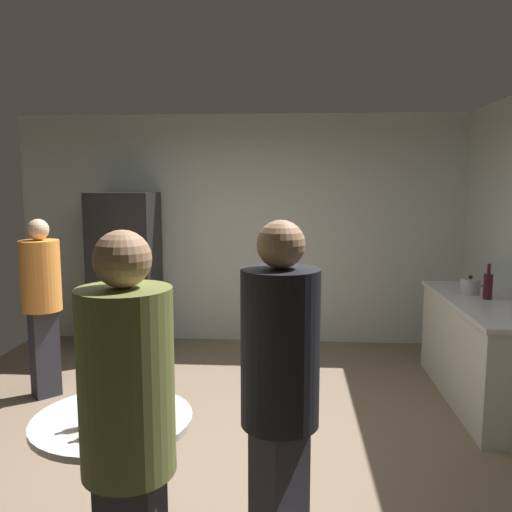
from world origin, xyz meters
TOP-DOWN VIEW (x-y plane):
  - ground_plane at (0.00, 0.00)m, footprint 5.20×5.20m
  - wall_back at (0.00, 2.63)m, footprint 5.32×0.06m
  - refrigerator at (-1.29, 2.20)m, footprint 0.70×0.68m
  - kitchen_counter at (2.28, 0.93)m, footprint 0.64×1.86m
  - kettle at (2.23, 1.19)m, footprint 0.24×0.17m
  - wine_bottle_on_counter at (2.31, 0.99)m, footprint 0.08×0.08m
  - foreground_table at (-0.28, -1.19)m, footprint 0.80×0.80m
  - beer_bottle_amber at (-0.26, -1.39)m, footprint 0.06×0.06m
  - beer_bottle_brown at (-0.35, -1.31)m, footprint 0.06×0.06m
  - plastic_cup_blue at (-0.07, -1.21)m, footprint 0.08×0.08m
  - person_in_olive_shirt at (0.03, -1.89)m, footprint 0.39×0.39m
  - person_in_black_shirt at (0.57, -1.47)m, footprint 0.48×0.48m
  - person_in_orange_shirt at (-1.59, 0.77)m, footprint 0.48×0.48m

SIDE VIEW (x-z plane):
  - ground_plane at x=0.00m, z-range -0.10..0.00m
  - kitchen_counter at x=2.28m, z-range 0.00..0.90m
  - foreground_table at x=-0.28m, z-range 0.26..1.00m
  - plastic_cup_blue at x=-0.07m, z-range 0.73..0.85m
  - beer_bottle_amber at x=-0.26m, z-range 0.70..0.93m
  - beer_bottle_brown at x=-0.35m, z-range 0.70..0.93m
  - refrigerator at x=-1.29m, z-range 0.00..1.80m
  - person_in_orange_shirt at x=-1.59m, z-range 0.13..1.73m
  - kettle at x=2.23m, z-range 0.88..1.06m
  - wine_bottle_on_counter at x=2.31m, z-range 0.86..1.17m
  - person_in_olive_shirt at x=0.03m, z-range 0.15..1.89m
  - person_in_black_shirt at x=0.57m, z-range 0.15..1.90m
  - wall_back at x=0.00m, z-range 0.00..2.70m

